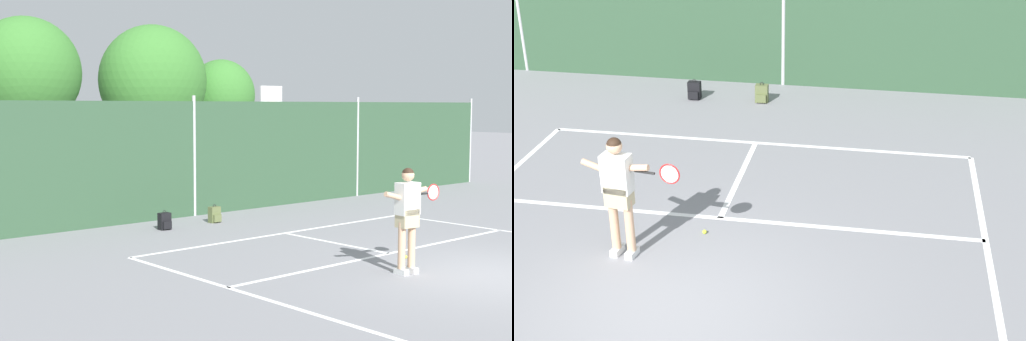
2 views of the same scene
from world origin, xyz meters
TOP-DOWN VIEW (x-y plane):
  - ground_plane at (0.00, 0.00)m, footprint 120.00×120.00m
  - court_markings at (0.00, 0.65)m, footprint 8.30×11.10m
  - chainlink_fence at (0.00, 9.00)m, footprint 26.09×0.09m
  - basketball_hoop at (4.31, 10.77)m, footprint 0.90×0.67m
  - treeline_backdrop at (-0.19, 20.99)m, footprint 25.94×4.68m
  - tennis_player at (-1.11, 1.20)m, footprint 1.44×0.30m
  - tennis_ball at (-0.13, 1.97)m, footprint 0.07×0.07m
  - backpack_black at (-1.82, 7.70)m, footprint 0.28×0.24m
  - backpack_olive at (-0.29, 7.75)m, footprint 0.28×0.24m

SIDE VIEW (x-z plane):
  - ground_plane at x=0.00m, z-range 0.00..0.00m
  - court_markings at x=0.00m, z-range 0.00..0.01m
  - tennis_ball at x=-0.13m, z-range 0.00..0.07m
  - backpack_black at x=-1.82m, z-range -0.04..0.42m
  - backpack_olive at x=-0.29m, z-range -0.04..0.42m
  - tennis_player at x=-1.11m, z-range 0.18..2.04m
  - chainlink_fence at x=0.00m, z-range -0.07..3.12m
  - basketball_hoop at x=4.31m, z-range 0.54..4.09m
  - treeline_backdrop at x=-0.19m, z-range 0.63..7.54m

